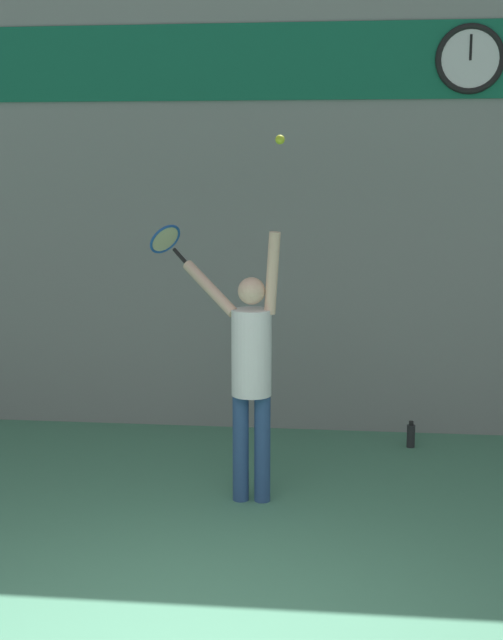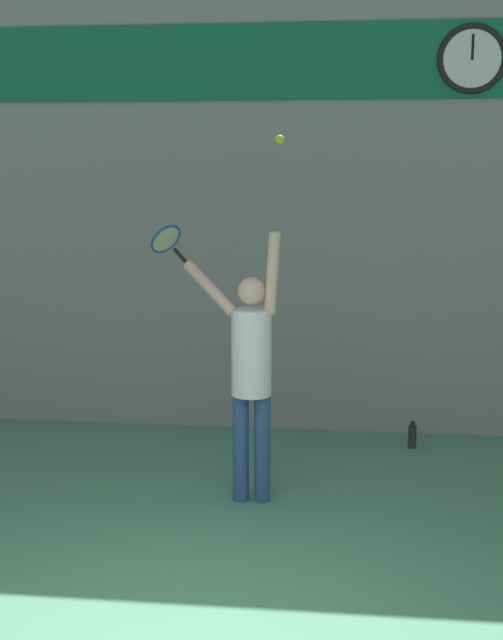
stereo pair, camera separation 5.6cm
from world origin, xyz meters
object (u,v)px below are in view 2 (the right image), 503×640
at_px(tennis_racket, 167,241).
at_px(tennis_ball, 280,140).
at_px(tennis_player, 251,365).
at_px(water_bottle, 412,436).
at_px(scoreboard_clock, 472,59).

distance_m(tennis_racket, tennis_ball, 1.43).
xyz_separation_m(tennis_racket, tennis_ball, (1.00, -0.62, 0.81)).
height_order(tennis_racket, tennis_ball, tennis_ball).
relative_size(tennis_player, water_bottle, 8.46).
relative_size(scoreboard_clock, tennis_racket, 1.61).
distance_m(scoreboard_clock, water_bottle, 3.61).
distance_m(tennis_player, tennis_racket, 1.31).
xyz_separation_m(tennis_player, tennis_ball, (0.23, -0.11, 1.75)).
bearing_deg(tennis_player, tennis_ball, -25.93).
height_order(scoreboard_clock, tennis_racket, scoreboard_clock).
bearing_deg(tennis_player, tennis_racket, 146.67).
relative_size(tennis_racket, tennis_ball, 5.71).
bearing_deg(water_bottle, tennis_player, -132.14).
height_order(scoreboard_clock, tennis_ball, scoreboard_clock).
xyz_separation_m(scoreboard_clock, tennis_player, (-1.86, -1.98, -2.54)).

